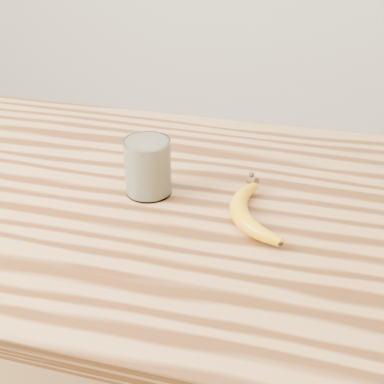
# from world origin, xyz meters

# --- Properties ---
(table) EXTENTS (1.20, 0.80, 0.90)m
(table) POSITION_xyz_m (0.00, 0.00, 0.77)
(table) COLOR #AD7845
(table) RESTS_ON ground
(smoothie_glass) EXTENTS (0.09, 0.09, 0.11)m
(smoothie_glass) POSITION_xyz_m (-0.02, 0.01, 0.95)
(smoothie_glass) COLOR white
(smoothie_glass) RESTS_ON table
(banana) EXTENTS (0.19, 0.28, 0.03)m
(banana) POSITION_xyz_m (0.16, -0.05, 0.92)
(banana) COLOR orange
(banana) RESTS_ON table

